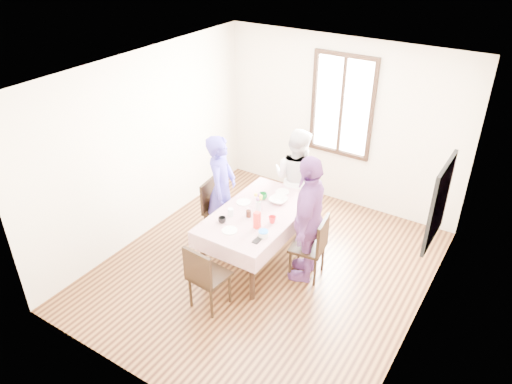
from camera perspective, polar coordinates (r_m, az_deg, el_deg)
ground at (r=6.75m, az=1.12°, el=-8.95°), size 4.50×4.50×0.00m
back_wall at (r=7.81m, az=9.95°, el=7.89°), size 4.00×0.00×4.00m
right_wall at (r=5.39m, az=19.78°, el=-4.51°), size 0.00×4.50×4.50m
window_frame at (r=7.69m, az=10.09°, el=9.91°), size 1.02×0.06×1.62m
window_pane at (r=7.70m, az=10.12°, el=9.93°), size 0.90×0.02×1.50m
art_poster at (r=5.54m, az=20.73°, el=-1.22°), size 0.04×0.76×0.96m
dining_table at (r=6.71m, az=0.23°, el=-5.18°), size 0.88×1.60×0.75m
tablecloth at (r=6.50m, az=0.24°, el=-2.44°), size 1.00×1.72×0.01m
chair_left at (r=7.12m, az=-4.14°, el=-2.21°), size 0.47×0.47×0.91m
chair_right at (r=6.41m, az=6.07°, el=-6.39°), size 0.48×0.48×0.91m
chair_far at (r=7.47m, az=4.73°, el=-0.53°), size 0.47×0.47×0.91m
chair_near at (r=5.95m, az=-5.50°, el=-9.70°), size 0.45×0.45×0.91m
person_left at (r=6.91m, az=-4.12°, el=0.33°), size 0.57×0.70×1.65m
person_far at (r=7.29m, az=4.77°, el=1.63°), size 0.79×0.62×1.57m
person_right at (r=6.18m, az=6.12°, el=-3.16°), size 0.67×1.11×1.76m
mug_black at (r=6.28m, az=-4.00°, el=-3.28°), size 0.11×0.11×0.08m
mug_flag at (r=6.26m, az=1.92°, el=-3.26°), size 0.14×0.14×0.09m
mug_green at (r=6.76m, az=0.81°, el=-0.49°), size 0.15×0.15×0.09m
serving_bowl at (r=6.70m, az=2.62°, el=-0.97°), size 0.25×0.25×0.06m
juice_carton at (r=6.13m, az=0.12°, el=-3.32°), size 0.07×0.07×0.23m
butter_tub at (r=6.02m, az=0.87°, el=-4.94°), size 0.13×0.13×0.07m
jam_jar at (r=6.38m, az=-0.88°, el=-2.56°), size 0.07×0.07×0.09m
drinking_glass at (r=6.40m, az=-3.00°, el=-2.38°), size 0.08×0.08×0.11m
smartphone at (r=5.96m, az=0.18°, el=-5.65°), size 0.08×0.16×0.01m
flower_vase at (r=6.48m, az=0.27°, el=-1.69°), size 0.07×0.07×0.14m
plate_left at (r=6.70m, az=-1.47°, el=-1.20°), size 0.20×0.20×0.01m
plate_far at (r=6.95m, az=3.11°, el=0.01°), size 0.20×0.20×0.01m
plate_near at (r=6.14m, az=-3.11°, el=-4.51°), size 0.20×0.20×0.01m
butter_lid at (r=6.00m, az=0.87°, el=-4.64°), size 0.12×0.12×0.01m
flower_bunch at (r=6.42m, az=0.27°, el=-0.76°), size 0.09×0.09×0.10m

